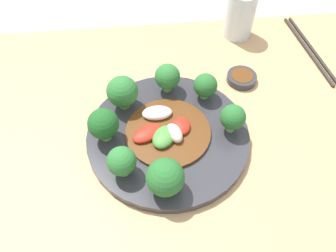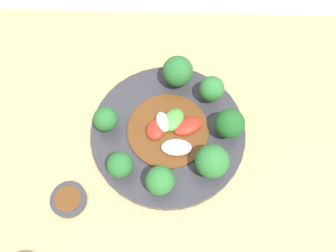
{
  "view_description": "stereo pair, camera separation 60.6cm",
  "coord_description": "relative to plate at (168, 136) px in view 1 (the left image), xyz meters",
  "views": [
    {
      "loc": [
        -0.06,
        -0.36,
        1.24
      ],
      "look_at": [
        -0.02,
        -0.02,
        0.79
      ],
      "focal_mm": 35.0,
      "sensor_mm": 36.0,
      "label": 1
    },
    {
      "loc": [
        -0.03,
        0.24,
        1.32
      ],
      "look_at": [
        -0.02,
        -0.02,
        0.79
      ],
      "focal_mm": 35.0,
      "sensor_mm": 36.0,
      "label": 2
    }
  ],
  "objects": [
    {
      "name": "table",
      "position": [
        0.02,
        0.02,
        -0.38
      ],
      "size": [
        0.92,
        0.66,
        0.75
      ],
      "color": "tan",
      "rests_on": "ground_plane"
    },
    {
      "name": "broccoli_northwest",
      "position": [
        -0.08,
        0.07,
        0.05
      ],
      "size": [
        0.06,
        0.06,
        0.07
      ],
      "color": "#70A356",
      "rests_on": "plate"
    },
    {
      "name": "broccoli_east",
      "position": [
        0.11,
        -0.0,
        0.04
      ],
      "size": [
        0.04,
        0.04,
        0.06
      ],
      "color": "#89B76B",
      "rests_on": "plate"
    },
    {
      "name": "ground_plane",
      "position": [
        0.02,
        0.02,
        -0.76
      ],
      "size": [
        8.0,
        8.0,
        0.0
      ],
      "primitive_type": "plane",
      "color": "#B7B2A8"
    },
    {
      "name": "broccoli_south",
      "position": [
        -0.02,
        -0.11,
        0.04
      ],
      "size": [
        0.06,
        0.06,
        0.07
      ],
      "color": "#70A356",
      "rests_on": "plate"
    },
    {
      "name": "drinking_glass",
      "position": [
        0.19,
        0.29,
        0.05
      ],
      "size": [
        0.07,
        0.07,
        0.11
      ],
      "color": "silver",
      "rests_on": "table"
    },
    {
      "name": "broccoli_southwest",
      "position": [
        -0.08,
        -0.07,
        0.04
      ],
      "size": [
        0.05,
        0.05,
        0.06
      ],
      "color": "#89B76B",
      "rests_on": "plate"
    },
    {
      "name": "broccoli_west",
      "position": [
        -0.11,
        0.0,
        0.05
      ],
      "size": [
        0.05,
        0.05,
        0.07
      ],
      "color": "#7AAD5B",
      "rests_on": "plate"
    },
    {
      "name": "sauce_dish",
      "position": [
        0.17,
        0.13,
        0.0
      ],
      "size": [
        0.06,
        0.06,
        0.02
      ],
      "color": "#333338",
      "rests_on": "table"
    },
    {
      "name": "broccoli_northeast",
      "position": [
        0.08,
        0.08,
        0.04
      ],
      "size": [
        0.05,
        0.05,
        0.05
      ],
      "color": "#89B76B",
      "rests_on": "plate"
    },
    {
      "name": "broccoli_north",
      "position": [
        0.01,
        0.11,
        0.04
      ],
      "size": [
        0.05,
        0.05,
        0.06
      ],
      "color": "#7AAD5B",
      "rests_on": "plate"
    },
    {
      "name": "stirfry_center",
      "position": [
        -0.0,
        0.0,
        0.02
      ],
      "size": [
        0.15,
        0.15,
        0.02
      ],
      "color": "#5B3314",
      "rests_on": "plate"
    },
    {
      "name": "plate",
      "position": [
        0.0,
        0.0,
        0.0
      ],
      "size": [
        0.29,
        0.29,
        0.02
      ],
      "color": "#333338",
      "rests_on": "table"
    },
    {
      "name": "chopsticks",
      "position": [
        0.35,
        0.21,
        -0.0
      ],
      "size": [
        0.04,
        0.24,
        0.01
      ],
      "color": "#2D2823",
      "rests_on": "table"
    }
  ]
}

